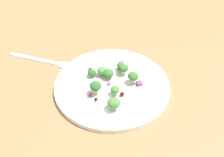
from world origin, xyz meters
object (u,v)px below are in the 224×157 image
object	(u,v)px
plate	(112,84)
broccoli_floret_2	(109,72)
fork	(44,61)
broccoli_floret_0	(114,103)
broccoli_floret_1	(92,72)

from	to	relation	value
plate	broccoli_floret_2	xyz separation A→B (cm)	(1.09, -1.99, 1.95)
fork	broccoli_floret_0	bearing A→B (deg)	144.24
broccoli_floret_0	broccoli_floret_1	distance (cm)	11.64
broccoli_floret_0	fork	size ratio (longest dim) A/B	0.15
plate	broccoli_floret_0	distance (cm)	8.25
broccoli_floret_2	plate	bearing A→B (deg)	118.65
broccoli_floret_0	broccoli_floret_1	world-z (taller)	broccoli_floret_0
broccoli_floret_2	fork	size ratio (longest dim) A/B	0.14
plate	broccoli_floret_2	bearing A→B (deg)	-61.35
broccoli_floret_1	broccoli_floret_0	bearing A→B (deg)	124.50
broccoli_floret_0	fork	world-z (taller)	broccoli_floret_0
broccoli_floret_1	broccoli_floret_2	size ratio (longest dim) A/B	0.80
plate	broccoli_floret_1	bearing A→B (deg)	-19.17
broccoli_floret_2	fork	bearing A→B (deg)	-15.82
plate	broccoli_floret_0	xyz separation A→B (cm)	(-1.51, 7.82, 2.16)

